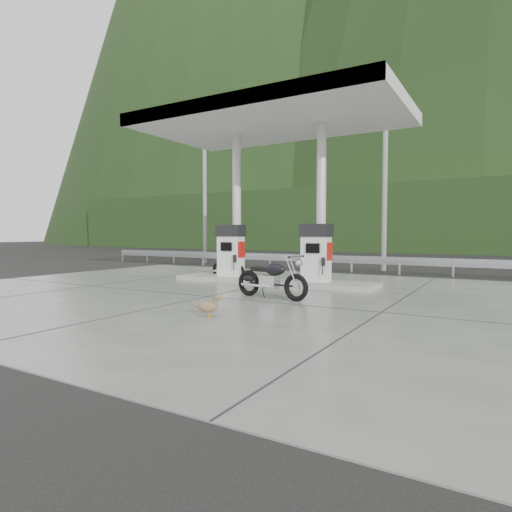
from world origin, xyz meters
The scene contains 17 objects.
ground centered at (0.00, 0.00, 0.00)m, with size 160.00×160.00×0.00m, color black.
forecourt_apron centered at (0.00, 0.00, 0.01)m, with size 18.00×14.00×0.02m, color slate.
pump_island centered at (0.00, 2.50, 0.10)m, with size 7.00×1.40×0.15m, color gray.
gas_pump_left centered at (-1.60, 2.50, 1.07)m, with size 0.95×0.55×1.80m, color white, non-canonical shape.
gas_pump_right centered at (1.60, 2.50, 1.07)m, with size 0.95×0.55×1.80m, color white, non-canonical shape.
canopy_column_left centered at (-1.60, 2.90, 2.67)m, with size 0.30×0.30×5.00m, color silver.
canopy_column_right centered at (1.60, 2.90, 2.67)m, with size 0.30×0.30×5.00m, color silver.
canopy_roof centered at (0.00, 2.50, 5.37)m, with size 8.50×5.00×0.40m, color white.
guardrail centered at (0.00, 8.00, 0.71)m, with size 26.00×0.16×1.42m, color #999CA0, non-canonical shape.
road centered at (0.00, 11.50, 0.00)m, with size 60.00×7.00×0.01m, color black.
utility_pole_a centered at (-8.00, 9.50, 4.00)m, with size 0.22×0.22×8.00m, color gray.
utility_pole_b centered at (2.00, 9.50, 4.00)m, with size 0.22×0.22×8.00m, color gray.
tree_band centered at (0.00, 30.00, 3.00)m, with size 80.00×6.00×6.00m, color black.
forested_hills centered at (0.00, 60.00, 0.00)m, with size 100.00×40.00×140.00m, color black, non-canonical shape.
motorcycle_left centered at (1.58, -0.41, 0.50)m, with size 2.04×0.64×0.97m, color black, non-canonical shape.
motorcycle_right centered at (-1.92, 2.81, 0.43)m, with size 1.75×0.55×0.83m, color black, non-canonical shape.
duck centered at (1.63, -3.18, 0.21)m, with size 0.52×0.14×0.37m, color brown, non-canonical shape.
Camera 1 is at (6.69, -9.97, 1.67)m, focal length 30.00 mm.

